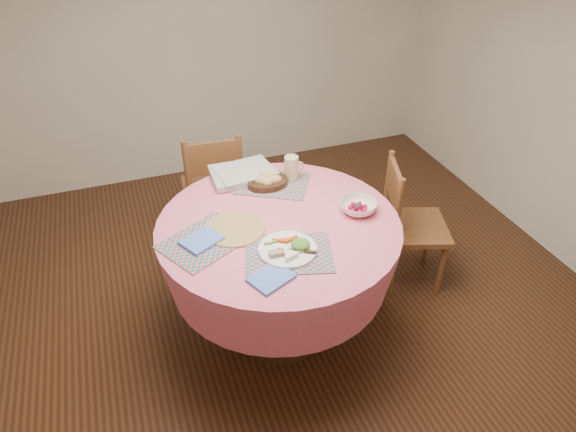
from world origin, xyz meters
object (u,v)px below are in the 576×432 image
object	(u,v)px
chair_back	(214,187)
dinner_plate	(289,248)
chair_right	(409,222)
fruit_bowl	(358,207)
wicker_trivet	(234,229)
dining_table	(279,253)
bread_bowl	(268,180)
latte_mug	(292,168)

from	to	relation	value
chair_back	dinner_plate	size ratio (longest dim) A/B	3.18
chair_right	fruit_bowl	size ratio (longest dim) A/B	4.26
chair_back	wicker_trivet	distance (m)	0.96
wicker_trivet	dining_table	bearing A→B (deg)	-4.28
bread_bowl	fruit_bowl	size ratio (longest dim) A/B	1.17
chair_right	bread_bowl	world-z (taller)	chair_right
chair_back	wicker_trivet	world-z (taller)	chair_back
chair_right	dining_table	bearing A→B (deg)	118.54
dinner_plate	latte_mug	distance (m)	0.66
dinner_plate	wicker_trivet	bearing A→B (deg)	127.81
bread_bowl	latte_mug	bearing A→B (deg)	7.32
chair_right	wicker_trivet	size ratio (longest dim) A/B	2.79
chair_right	latte_mug	bearing A→B (deg)	90.67
bread_bowl	dinner_plate	bearing A→B (deg)	-98.23
wicker_trivet	bread_bowl	xyz separation A→B (m)	(0.28, 0.34, 0.03)
chair_right	fruit_bowl	bearing A→B (deg)	131.42
chair_back	dinner_plate	distance (m)	1.21
dining_table	bread_bowl	distance (m)	0.43
wicker_trivet	fruit_bowl	distance (m)	0.65
fruit_bowl	dinner_plate	bearing A→B (deg)	-156.62
chair_back	latte_mug	bearing A→B (deg)	127.31
dinner_plate	bread_bowl	size ratio (longest dim) A/B	1.19
bread_bowl	latte_mug	world-z (taller)	latte_mug
dining_table	chair_back	size ratio (longest dim) A/B	1.42
dining_table	chair_right	bearing A→B (deg)	9.62
chair_back	bread_bowl	size ratio (longest dim) A/B	3.79
chair_right	chair_back	bearing A→B (deg)	71.85
bread_bowl	fruit_bowl	distance (m)	0.54
chair_back	dining_table	bearing A→B (deg)	103.76
chair_back	latte_mug	distance (m)	0.75
chair_back	bread_bowl	distance (m)	0.69
wicker_trivet	latte_mug	world-z (taller)	latte_mug
latte_mug	fruit_bowl	world-z (taller)	latte_mug
wicker_trivet	latte_mug	distance (m)	0.57
wicker_trivet	bread_bowl	bearing A→B (deg)	50.12
chair_right	chair_back	xyz separation A→B (m)	(-1.03, 0.78, 0.02)
chair_right	dinner_plate	distance (m)	1.05
chair_right	chair_back	world-z (taller)	chair_back
dining_table	fruit_bowl	distance (m)	0.48
dining_table	latte_mug	bearing A→B (deg)	61.04
dining_table	chair_right	distance (m)	0.91
bread_bowl	fruit_bowl	bearing A→B (deg)	-47.81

